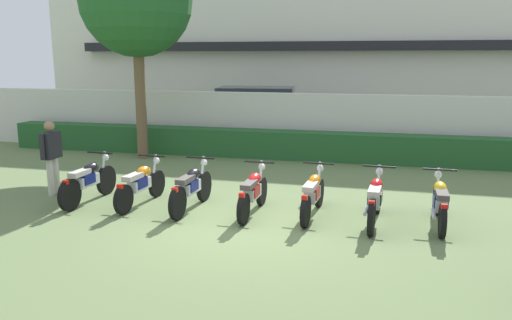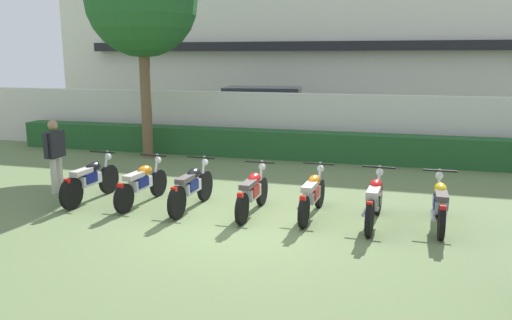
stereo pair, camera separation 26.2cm
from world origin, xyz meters
name	(u,v)px [view 2 (the right image)]	position (x,y,z in m)	size (l,w,h in m)	color
ground	(242,223)	(0.00, 0.00, 0.00)	(60.00, 60.00, 0.00)	#607547
building	(339,51)	(0.00, 15.04, 3.22)	(24.45, 6.50, 6.44)	silver
compound_wall	(306,124)	(0.00, 6.76, 0.94)	(23.23, 0.30, 1.88)	silver
hedge_row	(302,145)	(0.00, 6.06, 0.41)	(18.58, 0.70, 0.82)	#235628
parked_car	(267,114)	(-1.92, 9.40, 0.94)	(4.68, 2.49, 1.89)	silver
tree_near_inspector	(142,1)	(-4.50, 5.12, 4.50)	(3.18, 3.18, 6.12)	brown
motorcycle_in_row_0	(90,180)	(-3.47, 0.55, 0.46)	(0.60, 1.91, 0.98)	black
motorcycle_in_row_1	(142,183)	(-2.33, 0.62, 0.44)	(0.60, 1.88, 0.95)	black
motorcycle_in_row_2	(191,187)	(-1.21, 0.55, 0.46)	(0.60, 1.93, 0.97)	black
motorcycle_in_row_3	(252,192)	(0.03, 0.57, 0.44)	(0.60, 1.85, 0.94)	black
motorcycle_in_row_4	(312,194)	(1.16, 0.71, 0.44)	(0.60, 1.90, 0.94)	black
motorcycle_in_row_5	(374,200)	(2.31, 0.55, 0.46)	(0.60, 1.96, 0.97)	black
motorcycle_in_row_6	(440,203)	(3.42, 0.69, 0.44)	(0.60, 1.84, 0.95)	black
inspector_person	(55,150)	(-4.56, 0.93, 0.95)	(0.22, 0.66, 1.62)	beige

